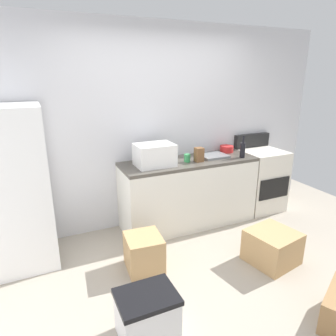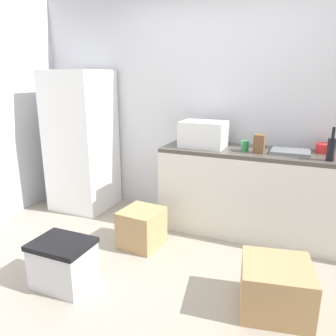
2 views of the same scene
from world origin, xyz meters
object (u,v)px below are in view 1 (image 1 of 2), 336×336
object	(u,v)px
wine_bottle	(243,150)
coffee_mug	(187,158)
knife_block	(199,155)
cardboard_box_medium	(272,247)
microwave	(155,155)
refrigerator	(14,189)
stove_oven	(260,179)
cardboard_box_small	(144,252)
storage_bin	(147,315)
mixing_bowl	(227,149)

from	to	relation	value
wine_bottle	coffee_mug	xyz separation A→B (m)	(-0.77, 0.12, -0.06)
knife_block	cardboard_box_medium	bearing A→B (deg)	-73.19
coffee_mug	cardboard_box_medium	world-z (taller)	coffee_mug
microwave	wine_bottle	distance (m)	1.22
refrigerator	stove_oven	xyz separation A→B (m)	(3.27, 0.06, -0.38)
microwave	cardboard_box_small	distance (m)	1.15
cardboard_box_medium	storage_bin	distance (m)	1.62
coffee_mug	cardboard_box_small	world-z (taller)	coffee_mug
refrigerator	microwave	bearing A→B (deg)	0.67
stove_oven	knife_block	xyz separation A→B (m)	(-1.13, -0.10, 0.52)
stove_oven	storage_bin	distance (m)	2.85
coffee_mug	cardboard_box_small	distance (m)	1.31
microwave	knife_block	bearing A→B (deg)	-6.41
cardboard_box_medium	storage_bin	bearing A→B (deg)	-167.42
refrigerator	knife_block	xyz separation A→B (m)	(2.14, -0.05, 0.14)
cardboard_box_medium	knife_block	bearing A→B (deg)	106.81
mixing_bowl	cardboard_box_small	xyz separation A→B (m)	(-1.59, -0.86, -0.76)
stove_oven	cardboard_box_small	world-z (taller)	stove_oven
stove_oven	mixing_bowl	size ratio (longest dim) A/B	5.79
refrigerator	cardboard_box_small	bearing A→B (deg)	-29.44
microwave	cardboard_box_small	xyz separation A→B (m)	(-0.40, -0.67, -0.85)
stove_oven	refrigerator	bearing A→B (deg)	-179.03
mixing_bowl	cardboard_box_small	bearing A→B (deg)	-151.62
refrigerator	storage_bin	distance (m)	1.84
microwave	mixing_bowl	size ratio (longest dim) A/B	2.42
refrigerator	knife_block	world-z (taller)	refrigerator
storage_bin	cardboard_box_medium	bearing A→B (deg)	12.58
refrigerator	mixing_bowl	distance (m)	2.75
stove_oven	cardboard_box_medium	world-z (taller)	stove_oven
mixing_bowl	storage_bin	bearing A→B (deg)	-137.94
mixing_bowl	microwave	bearing A→B (deg)	-170.84
refrigerator	coffee_mug	size ratio (longest dim) A/B	16.94
wine_bottle	storage_bin	size ratio (longest dim) A/B	0.65
refrigerator	microwave	size ratio (longest dim) A/B	3.68
mixing_bowl	cardboard_box_medium	xyz separation A→B (m)	(-0.28, -1.33, -0.77)
mixing_bowl	wine_bottle	bearing A→B (deg)	-86.60
refrigerator	mixing_bowl	world-z (taller)	refrigerator
mixing_bowl	stove_oven	bearing A→B (deg)	-16.42
cardboard_box_medium	cardboard_box_small	world-z (taller)	cardboard_box_small
mixing_bowl	storage_bin	xyz separation A→B (m)	(-1.87, -1.68, -0.75)
coffee_mug	knife_block	distance (m)	0.16
wine_bottle	storage_bin	bearing A→B (deg)	-144.36
refrigerator	storage_bin	xyz separation A→B (m)	(0.88, -1.47, -0.66)
refrigerator	mixing_bowl	size ratio (longest dim) A/B	8.92
wine_bottle	refrigerator	bearing A→B (deg)	177.48
cardboard_box_medium	wine_bottle	bearing A→B (deg)	73.16
refrigerator	cardboard_box_small	world-z (taller)	refrigerator
refrigerator	cardboard_box_medium	world-z (taller)	refrigerator
knife_block	stove_oven	bearing A→B (deg)	5.18
mixing_bowl	cardboard_box_small	size ratio (longest dim) A/B	0.49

